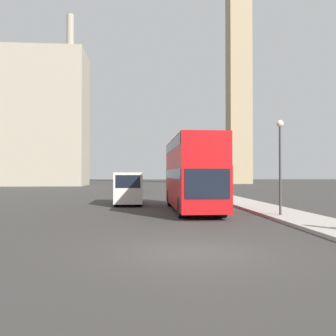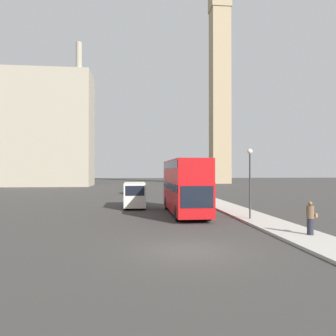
% 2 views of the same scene
% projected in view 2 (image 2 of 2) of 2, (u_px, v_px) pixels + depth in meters
% --- Properties ---
extents(ground_plane, '(300.00, 300.00, 0.00)m').
position_uv_depth(ground_plane, '(188.00, 250.00, 14.27)').
color(ground_plane, '#383533').
extents(sidewalk_strip, '(2.76, 120.00, 0.15)m').
position_uv_depth(sidewalk_strip, '(326.00, 245.00, 14.95)').
color(sidewalk_strip, '#ADA89E').
rests_on(sidewalk_strip, ground_plane).
extents(clock_tower, '(5.57, 5.74, 65.75)m').
position_uv_depth(clock_tower, '(220.00, 64.00, 92.39)').
color(clock_tower, tan).
rests_on(clock_tower, ground_plane).
extents(building_block_distant, '(30.40, 11.11, 31.94)m').
position_uv_depth(building_block_distant, '(25.00, 129.00, 75.39)').
color(building_block_distant, '#9E937F').
rests_on(building_block_distant, ground_plane).
extents(red_double_decker_bus, '(2.50, 10.11, 4.34)m').
position_uv_depth(red_double_decker_bus, '(185.00, 184.00, 26.22)').
color(red_double_decker_bus, '#B71114').
rests_on(red_double_decker_bus, ground_plane).
extents(white_van, '(1.98, 5.05, 2.35)m').
position_uv_depth(white_van, '(135.00, 194.00, 30.86)').
color(white_van, silver).
rests_on(white_van, ground_plane).
extents(pedestrian, '(0.55, 0.39, 1.74)m').
position_uv_depth(pedestrian, '(310.00, 218.00, 17.00)').
color(pedestrian, '#23232D').
rests_on(pedestrian, sidewalk_strip).
extents(street_lamp, '(0.36, 0.36, 4.87)m').
position_uv_depth(street_lamp, '(250.00, 172.00, 22.83)').
color(street_lamp, '#38383D').
rests_on(street_lamp, sidewalk_strip).
extents(parked_sedan, '(1.81, 4.37, 1.60)m').
position_uv_depth(parked_sedan, '(133.00, 189.00, 50.05)').
color(parked_sedan, black).
rests_on(parked_sedan, ground_plane).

